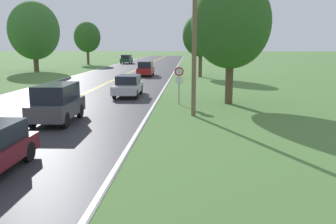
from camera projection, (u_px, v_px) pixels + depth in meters
name	position (u px, v px, depth m)	size (l,w,h in m)	color
traffic_sign	(179.00, 76.00, 22.39)	(0.60, 0.10, 2.42)	gray
utility_pole_midground	(194.00, 32.00, 18.40)	(1.80, 0.24, 8.58)	brown
tree_behind_sign	(201.00, 36.00, 41.11)	(4.23, 4.23, 7.23)	brown
tree_mid_treeline	(231.00, 23.00, 22.19)	(4.96, 4.96, 7.97)	brown
tree_right_cluster	(87.00, 37.00, 66.77)	(4.92, 4.92, 7.96)	brown
tree_far_back	(34.00, 31.00, 50.14)	(7.06, 7.06, 9.75)	brown
car_dark_grey_suv_mid_near	(57.00, 103.00, 17.38)	(1.86, 3.97, 1.90)	black
car_silver_sedan_mid_far	(128.00, 85.00, 26.37)	(1.81, 4.37, 1.54)	black
car_red_van_receding	(146.00, 68.00, 43.22)	(1.82, 4.36, 1.77)	black
car_dark_green_suv_distant	(126.00, 59.00, 70.85)	(1.93, 4.01, 1.75)	black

